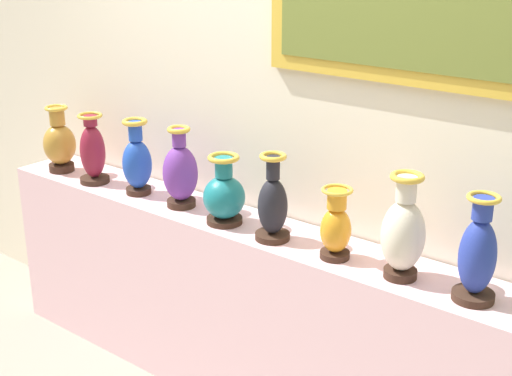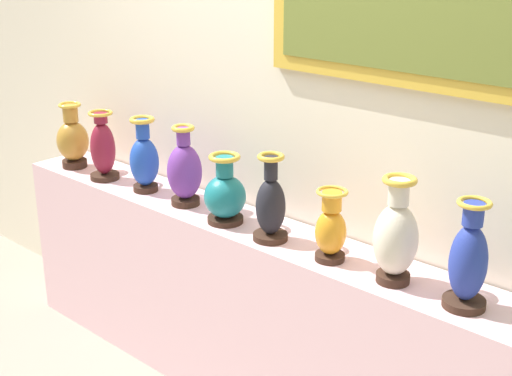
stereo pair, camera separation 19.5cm
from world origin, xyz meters
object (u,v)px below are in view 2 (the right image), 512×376
Objects in this scene: vase_ochre at (73,140)px; vase_amber at (331,229)px; vase_teal at (225,194)px; vase_ivory at (396,237)px; vase_violet at (185,171)px; vase_sapphire at (144,159)px; vase_onyx at (271,205)px; vase_cobalt at (468,262)px; vase_burgundy at (103,149)px.

vase_amber is at bearing -0.13° from vase_ochre.
vase_teal is 0.86m from vase_ivory.
vase_violet is 0.94× the size of vase_ivory.
vase_violet is at bearing 1.26° from vase_sapphire.
vase_sapphire is 0.91× the size of vase_ivory.
vase_onyx reaches higher than vase_ochre.
vase_teal reaches higher than vase_amber.
vase_cobalt is (1.44, -0.02, 0.01)m from vase_violet.
vase_ivory is at bearing 1.58° from vase_onyx.
vase_teal is (0.29, -0.03, -0.04)m from vase_violet.
vase_violet is 1.44m from vase_cobalt.
vase_ochre is 0.28m from vase_burgundy.
vase_ochre is 2.31m from vase_cobalt.
vase_violet is (0.29, 0.01, 0.00)m from vase_sapphire.
vase_sapphire is 1.20× the size of vase_teal.
vase_burgundy is at bearing -179.57° from vase_ivory.
vase_burgundy is 0.58m from vase_violet.
vase_teal is 1.07× the size of vase_amber.
vase_amber is at bearing 1.53° from vase_onyx.
vase_violet is at bearing 174.44° from vase_teal.
vase_onyx is 0.59m from vase_ivory.
vase_teal is (0.58, -0.02, -0.03)m from vase_sapphire.
vase_amber is (1.74, -0.00, -0.02)m from vase_ochre.
vase_onyx is (1.15, -0.00, -0.01)m from vase_burgundy.
vase_burgundy is 1.74m from vase_ivory.
vase_cobalt is (0.57, 0.01, 0.04)m from vase_amber.
vase_ivory is at bearing 0.12° from vase_ochre.
vase_teal is at bearing -5.56° from vase_violet.
vase_sapphire reaches higher than vase_burgundy.
vase_teal is at bearing -0.19° from vase_ochre.
vase_amber is 0.57m from vase_cobalt.
vase_amber is 0.29m from vase_ivory.
vase_ochre is at bearing -179.88° from vase_ivory.
vase_cobalt is at bearing 0.21° from vase_ochre.
vase_burgundy reaches higher than vase_ochre.
vase_ivory is (0.86, 0.01, 0.05)m from vase_teal.
vase_violet is 0.98× the size of vase_cobalt.
vase_teal is 0.80× the size of vase_cobalt.
vase_amber is (0.58, 0.00, 0.00)m from vase_teal.
vase_onyx is at bearing -1.69° from vase_teal.
vase_burgundy is 0.88× the size of vase_ivory.
vase_cobalt is (2.02, 0.02, 0.01)m from vase_burgundy.
vase_ochre is at bearing -178.19° from vase_sapphire.
vase_teal is 1.15m from vase_cobalt.
vase_ivory reaches higher than vase_onyx.
vase_teal is 0.27m from vase_onyx.
vase_amber is at bearing -178.78° from vase_cobalt.
vase_violet is at bearing 179.35° from vase_cobalt.
vase_cobalt is at bearing 1.33° from vase_onyx.
vase_sapphire is at bearing 179.44° from vase_ivory.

